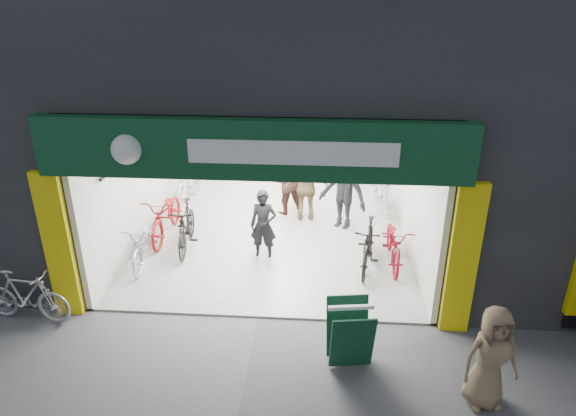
# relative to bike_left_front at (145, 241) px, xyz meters

# --- Properties ---
(ground) EXTENTS (60.00, 60.00, 0.00)m
(ground) POSITION_rel_bike_left_front_xyz_m (2.50, -1.74, -0.47)
(ground) COLOR #56565B
(ground) RESTS_ON ground
(building) EXTENTS (17.00, 10.27, 8.00)m
(building) POSITION_rel_bike_left_front_xyz_m (3.41, 3.25, 3.85)
(building) COLOR #232326
(building) RESTS_ON ground
(bike_left_front) EXTENTS (0.77, 1.82, 0.93)m
(bike_left_front) POSITION_rel_bike_left_front_xyz_m (0.00, 0.00, 0.00)
(bike_left_front) COLOR #AEAEB3
(bike_left_front) RESTS_ON ground
(bike_left_midfront) EXTENTS (0.62, 1.77, 1.04)m
(bike_left_midfront) POSITION_rel_bike_left_front_xyz_m (0.70, 0.61, 0.06)
(bike_left_midfront) COLOR black
(bike_left_midfront) RESTS_ON ground
(bike_left_midback) EXTENTS (0.70, 2.00, 1.05)m
(bike_left_midback) POSITION_rel_bike_left_front_xyz_m (0.13, 1.13, 0.06)
(bike_left_midback) COLOR maroon
(bike_left_midback) RESTS_ON ground
(bike_left_back) EXTENTS (0.64, 1.96, 1.16)m
(bike_left_back) POSITION_rel_bike_left_front_xyz_m (0.14, 3.11, 0.12)
(bike_left_back) COLOR silver
(bike_left_back) RESTS_ON ground
(bike_right_front) EXTENTS (0.77, 1.73, 1.00)m
(bike_right_front) POSITION_rel_bike_left_front_xyz_m (4.47, 0.07, 0.03)
(bike_right_front) COLOR black
(bike_right_front) RESTS_ON ground
(bike_right_mid) EXTENTS (0.62, 1.76, 0.92)m
(bike_right_mid) POSITION_rel_bike_left_front_xyz_m (5.00, 0.30, -0.00)
(bike_right_mid) COLOR maroon
(bike_right_mid) RESTS_ON ground
(bike_right_back) EXTENTS (0.81, 1.76, 1.02)m
(bike_right_back) POSITION_rel_bike_left_front_xyz_m (5.00, 2.95, 0.04)
(bike_right_back) COLOR silver
(bike_right_back) RESTS_ON ground
(parked_bike) EXTENTS (1.62, 0.61, 0.95)m
(parked_bike) POSITION_rel_bike_left_front_xyz_m (-1.34, -2.05, 0.01)
(parked_bike) COLOR #BAB9BE
(parked_bike) RESTS_ON ground
(customer_a) EXTENTS (0.57, 0.39, 1.49)m
(customer_a) POSITION_rel_bike_left_front_xyz_m (2.37, 0.35, 0.28)
(customer_a) COLOR black
(customer_a) RESTS_ON ground
(customer_b) EXTENTS (0.97, 0.84, 1.72)m
(customer_b) POSITION_rel_bike_left_front_xyz_m (2.69, 2.57, 0.39)
(customer_b) COLOR #3E251C
(customer_b) RESTS_ON ground
(customer_c) EXTENTS (1.38, 1.21, 1.85)m
(customer_c) POSITION_rel_bike_left_front_xyz_m (4.01, 1.84, 0.46)
(customer_c) COLOR black
(customer_c) RESTS_ON ground
(customer_d) EXTENTS (1.02, 0.47, 1.71)m
(customer_d) POSITION_rel_bike_left_front_xyz_m (3.18, 2.17, 0.39)
(customer_d) COLOR olive
(customer_d) RESTS_ON ground
(pedestrian_near) EXTENTS (0.81, 0.60, 1.52)m
(pedestrian_near) POSITION_rel_bike_left_front_xyz_m (5.80, -3.41, 0.30)
(pedestrian_near) COLOR #7B6247
(pedestrian_near) RESTS_ON ground
(sandwich_board) EXTENTS (0.72, 0.73, 0.98)m
(sandwich_board) POSITION_rel_bike_left_front_xyz_m (4.00, -2.73, 0.07)
(sandwich_board) COLOR #0E3A22
(sandwich_board) RESTS_ON ground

